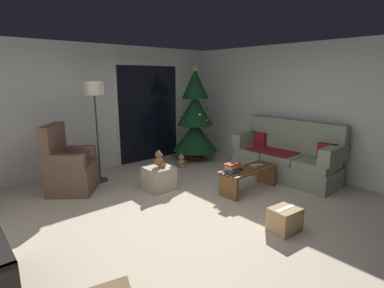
# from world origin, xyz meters

# --- Properties ---
(ground_plane) EXTENTS (7.00, 7.00, 0.00)m
(ground_plane) POSITION_xyz_m (0.00, 0.00, 0.00)
(ground_plane) COLOR beige
(wall_back) EXTENTS (5.72, 0.12, 2.50)m
(wall_back) POSITION_xyz_m (0.00, 3.06, 1.25)
(wall_back) COLOR silver
(wall_back) RESTS_ON ground
(wall_right) EXTENTS (0.12, 6.00, 2.50)m
(wall_right) POSITION_xyz_m (2.86, 0.00, 1.25)
(wall_right) COLOR silver
(wall_right) RESTS_ON ground
(patio_door_frame) EXTENTS (1.60, 0.02, 2.20)m
(patio_door_frame) POSITION_xyz_m (1.08, 2.99, 1.10)
(patio_door_frame) COLOR silver
(patio_door_frame) RESTS_ON ground
(patio_door_glass) EXTENTS (1.50, 0.02, 2.10)m
(patio_door_glass) POSITION_xyz_m (1.08, 2.97, 1.05)
(patio_door_glass) COLOR black
(patio_door_glass) RESTS_ON ground
(couch) EXTENTS (0.85, 1.97, 1.08)m
(couch) POSITION_xyz_m (2.32, 0.20, 0.40)
(couch) COLOR gray
(couch) RESTS_ON ground
(coffee_table) EXTENTS (1.10, 0.40, 0.40)m
(coffee_table) POSITION_xyz_m (1.25, 0.23, 0.26)
(coffee_table) COLOR brown
(coffee_table) RESTS_ON ground
(remote_white) EXTENTS (0.16, 0.12, 0.02)m
(remote_white) POSITION_xyz_m (1.48, 0.22, 0.41)
(remote_white) COLOR silver
(remote_white) RESTS_ON coffee_table
(remote_silver) EXTENTS (0.09, 0.16, 0.02)m
(remote_silver) POSITION_xyz_m (1.37, 0.24, 0.41)
(remote_silver) COLOR #ADADB2
(remote_silver) RESTS_ON coffee_table
(remote_black) EXTENTS (0.11, 0.16, 0.02)m
(remote_black) POSITION_xyz_m (1.09, 0.30, 0.41)
(remote_black) COLOR black
(remote_black) RESTS_ON coffee_table
(book_stack) EXTENTS (0.28, 0.20, 0.14)m
(book_stack) POSITION_xyz_m (0.88, 0.27, 0.47)
(book_stack) COLOR #285684
(book_stack) RESTS_ON coffee_table
(cell_phone) EXTENTS (0.14, 0.16, 0.01)m
(cell_phone) POSITION_xyz_m (0.89, 0.29, 0.55)
(cell_phone) COLOR black
(cell_phone) RESTS_ON book_stack
(christmas_tree) EXTENTS (1.01, 1.01, 2.11)m
(christmas_tree) POSITION_xyz_m (1.84, 2.26, 0.93)
(christmas_tree) COLOR #4C1E19
(christmas_tree) RESTS_ON ground
(armchair) EXTENTS (0.96, 0.96, 1.13)m
(armchair) POSITION_xyz_m (-1.03, 2.15, 0.40)
(armchair) COLOR brown
(armchair) RESTS_ON ground
(floor_lamp) EXTENTS (0.32, 0.32, 1.78)m
(floor_lamp) POSITION_xyz_m (-0.44, 2.31, 1.51)
(floor_lamp) COLOR #2D2D30
(floor_lamp) RESTS_ON ground
(ottoman) EXTENTS (0.44, 0.44, 0.39)m
(ottoman) POSITION_xyz_m (0.14, 1.26, 0.20)
(ottoman) COLOR #B2A893
(ottoman) RESTS_ON ground
(teddy_bear_chestnut) EXTENTS (0.22, 0.21, 0.29)m
(teddy_bear_chestnut) POSITION_xyz_m (0.15, 1.25, 0.51)
(teddy_bear_chestnut) COLOR brown
(teddy_bear_chestnut) RESTS_ON ottoman
(teddy_bear_honey_by_tree) EXTENTS (0.21, 0.21, 0.29)m
(teddy_bear_honey_by_tree) POSITION_xyz_m (1.23, 2.00, 0.12)
(teddy_bear_honey_by_tree) COLOR tan
(teddy_bear_honey_by_tree) RESTS_ON ground
(cardboard_box_taped_mid_floor) EXTENTS (0.39, 0.32, 0.30)m
(cardboard_box_taped_mid_floor) POSITION_xyz_m (0.54, -0.90, 0.15)
(cardboard_box_taped_mid_floor) COLOR tan
(cardboard_box_taped_mid_floor) RESTS_ON ground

